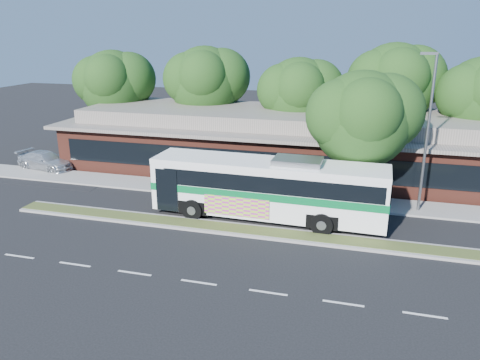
{
  "coord_description": "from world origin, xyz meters",
  "views": [
    {
      "loc": [
        6.34,
        -21.4,
        10.18
      ],
      "look_at": [
        -0.44,
        3.14,
        2.0
      ],
      "focal_mm": 35.0,
      "sensor_mm": 36.0,
      "label": 1
    }
  ],
  "objects_px": {
    "transit_bus": "(269,185)",
    "lamp_post": "(427,130)",
    "sedan": "(46,161)",
    "sidewalk_tree": "(369,117)"
  },
  "relations": [
    {
      "from": "sedan",
      "to": "sidewalk_tree",
      "type": "relative_size",
      "value": 0.58
    },
    {
      "from": "sedan",
      "to": "transit_bus",
      "type": "bearing_deg",
      "value": -95.58
    },
    {
      "from": "transit_bus",
      "to": "sedan",
      "type": "height_order",
      "value": "transit_bus"
    },
    {
      "from": "transit_bus",
      "to": "lamp_post",
      "type": "bearing_deg",
      "value": 23.36
    },
    {
      "from": "transit_bus",
      "to": "sedan",
      "type": "relative_size",
      "value": 2.77
    },
    {
      "from": "lamp_post",
      "to": "transit_bus",
      "type": "xyz_separation_m",
      "value": [
        -8.22,
        -3.32,
        -2.87
      ]
    },
    {
      "from": "sedan",
      "to": "lamp_post",
      "type": "bearing_deg",
      "value": -83.94
    },
    {
      "from": "transit_bus",
      "to": "sedan",
      "type": "xyz_separation_m",
      "value": [
        -18.46,
        5.12,
        -1.35
      ]
    },
    {
      "from": "lamp_post",
      "to": "transit_bus",
      "type": "distance_m",
      "value": 9.32
    },
    {
      "from": "sedan",
      "to": "sidewalk_tree",
      "type": "bearing_deg",
      "value": -83.64
    }
  ]
}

